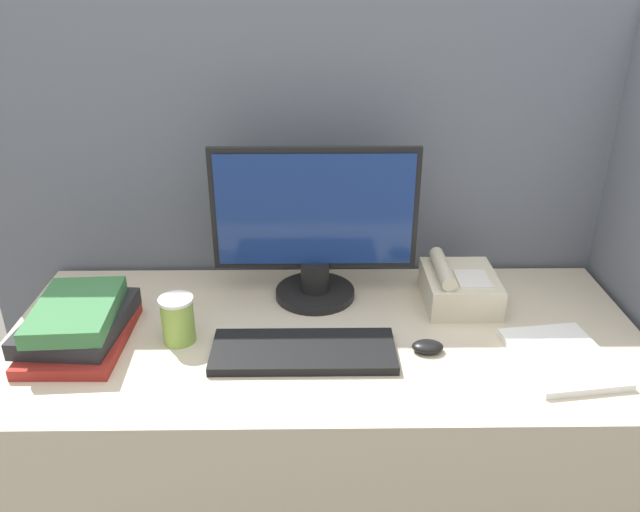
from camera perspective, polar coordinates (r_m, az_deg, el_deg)
The scene contains 9 objects.
cubicle_panel_rear at distance 1.82m, azimuth 0.22°, elevation -1.13°, with size 1.90×0.04×1.47m.
desk at distance 1.72m, azimuth 0.40°, elevation -17.67°, with size 1.50×0.67×0.75m.
monitor at distance 1.56m, azimuth -0.48°, elevation 2.37°, with size 0.51×0.21×0.40m.
keyboard at distance 1.40m, azimuth -1.51°, elevation -8.70°, with size 0.41×0.16×0.02m.
mouse at distance 1.44m, azimuth 9.81°, elevation -8.16°, with size 0.07×0.05×0.02m.
coffee_cup at distance 1.47m, azimuth -12.87°, elevation -5.68°, with size 0.08×0.08×0.11m.
book_stack at distance 1.53m, azimuth -21.26°, elevation -5.74°, with size 0.23×0.31×0.10m.
desk_telephone at distance 1.63m, azimuth 12.56°, elevation -2.77°, with size 0.18×0.21×0.12m.
paper_pile at distance 1.48m, azimuth 21.23°, elevation -8.68°, with size 0.23×0.27×0.02m.
Camera 1 is at (-0.03, -0.92, 1.55)m, focal length 35.00 mm.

